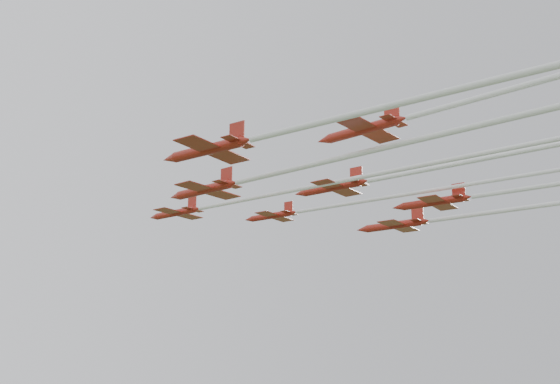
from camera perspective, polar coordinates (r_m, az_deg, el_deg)
jet_lead at (r=85.64m, az=-1.03°, el=-0.27°), size 22.53×63.13×2.51m
jet_row2_left at (r=70.32m, az=2.82°, el=2.49°), size 20.75×63.85×2.82m
jet_row2_right at (r=91.90m, az=6.92°, el=-0.96°), size 21.16×54.68×2.36m
jet_row3_left at (r=62.81m, az=1.57°, el=5.87°), size 21.10×51.23×2.95m
jet_row3_mid at (r=78.21m, az=11.02°, el=1.60°), size 16.80×45.41×2.66m
jet_row3_right at (r=96.97m, az=15.70°, el=-2.22°), size 18.47×47.03×2.94m
jet_row4_left at (r=62.29m, az=15.20°, el=7.59°), size 14.11×45.00×2.59m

